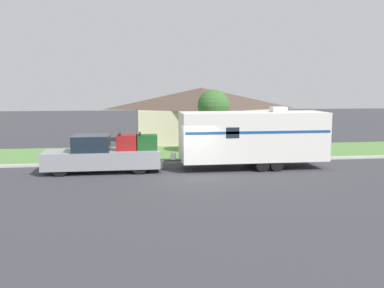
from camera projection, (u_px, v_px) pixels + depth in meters
ground_plane at (192, 176)px, 21.54m from camera, size 120.00×120.00×0.00m
curb_strip at (183, 162)px, 25.21m from camera, size 80.00×0.30×0.14m
lawn_strip at (177, 153)px, 28.80m from camera, size 80.00×7.00×0.03m
house_across_street at (202, 113)px, 35.19m from camera, size 11.33×6.54×4.37m
pickup_truck at (104, 155)px, 22.44m from camera, size 6.13×1.97×2.06m
travel_trailer at (253, 136)px, 23.43m from camera, size 8.86×2.49×3.37m
mailbox at (146, 145)px, 25.51m from camera, size 0.48×0.20×1.32m
tree_in_yard at (213, 106)px, 27.94m from camera, size 2.10×2.10×4.28m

